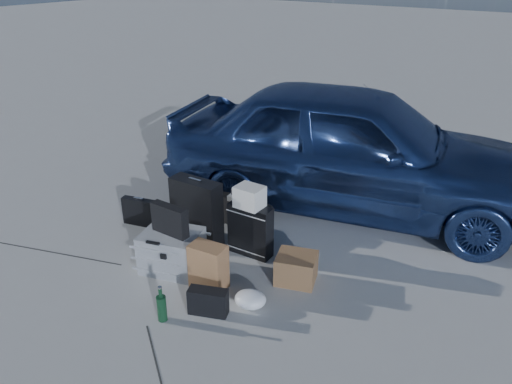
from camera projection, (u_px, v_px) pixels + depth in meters
ground at (184, 276)px, 4.95m from camera, size 60.00×60.00×0.00m
car at (353, 147)px, 6.05m from camera, size 4.86×2.88×1.55m
pelican_case at (172, 251)px, 4.99m from camera, size 0.67×0.60×0.41m
laptop_bag at (170, 220)px, 4.83m from camera, size 0.40×0.10×0.30m
briefcase at (140, 212)px, 5.83m from camera, size 0.44×0.20×0.33m
suitcase_left at (197, 212)px, 5.38m from camera, size 0.58×0.23×0.74m
suitcase_right at (250, 230)px, 5.21m from camera, size 0.48×0.19×0.56m
white_carton at (250, 197)px, 5.03m from camera, size 0.28×0.22×0.22m
duffel_bag at (244, 213)px, 5.80m from camera, size 0.74×0.48×0.34m
flat_box_white at (246, 197)px, 5.71m from camera, size 0.39×0.31×0.06m
flat_box_black at (246, 193)px, 5.68m from camera, size 0.32×0.25×0.06m
kraft_bag at (208, 267)px, 4.69m from camera, size 0.36×0.24×0.45m
cardboard_box at (296, 268)px, 4.82m from camera, size 0.46×0.43×0.28m
plastic_bag at (250, 299)px, 4.48m from camera, size 0.36×0.34×0.16m
messenger_bag at (208, 302)px, 4.38m from camera, size 0.37×0.25×0.24m
green_bottle at (161, 304)px, 4.28m from camera, size 0.11×0.11×0.33m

